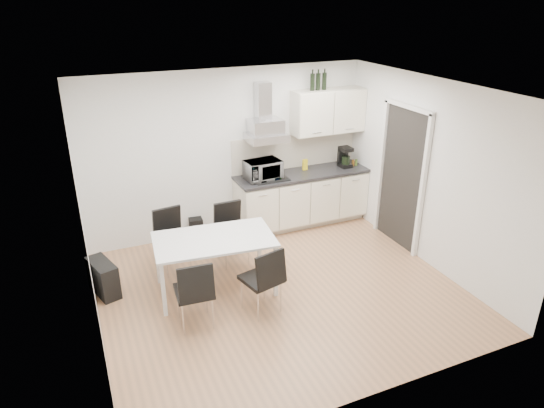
# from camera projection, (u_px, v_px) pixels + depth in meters

# --- Properties ---
(ground) EXTENTS (4.50, 4.50, 0.00)m
(ground) POSITION_uv_depth(u_px,v_px,m) (280.00, 290.00, 6.37)
(ground) COLOR tan
(ground) RESTS_ON ground
(wall_back) EXTENTS (4.50, 0.10, 2.60)m
(wall_back) POSITION_uv_depth(u_px,v_px,m) (228.00, 153.00, 7.53)
(wall_back) COLOR silver
(wall_back) RESTS_ON ground
(wall_front) EXTENTS (4.50, 0.10, 2.60)m
(wall_front) POSITION_uv_depth(u_px,v_px,m) (377.00, 283.00, 4.17)
(wall_front) COLOR silver
(wall_front) RESTS_ON ground
(wall_left) EXTENTS (0.10, 4.00, 2.60)m
(wall_left) POSITION_uv_depth(u_px,v_px,m) (84.00, 233.00, 5.03)
(wall_left) COLOR silver
(wall_left) RESTS_ON ground
(wall_right) EXTENTS (0.10, 4.00, 2.60)m
(wall_right) POSITION_uv_depth(u_px,v_px,m) (430.00, 174.00, 6.67)
(wall_right) COLOR silver
(wall_right) RESTS_ON ground
(ceiling) EXTENTS (4.50, 4.50, 0.00)m
(ceiling) POSITION_uv_depth(u_px,v_px,m) (282.00, 91.00, 5.33)
(ceiling) COLOR white
(ceiling) RESTS_ON wall_back
(doorway) EXTENTS (0.08, 1.04, 2.10)m
(doorway) POSITION_uv_depth(u_px,v_px,m) (401.00, 179.00, 7.22)
(doorway) COLOR white
(doorway) RESTS_ON ground
(kitchenette) EXTENTS (2.22, 0.64, 2.52)m
(kitchenette) POSITION_uv_depth(u_px,v_px,m) (303.00, 177.00, 7.93)
(kitchenette) COLOR beige
(kitchenette) RESTS_ON ground
(dining_table) EXTENTS (1.58, 1.01, 0.75)m
(dining_table) POSITION_uv_depth(u_px,v_px,m) (214.00, 244.00, 6.14)
(dining_table) COLOR white
(dining_table) RESTS_ON ground
(chair_far_left) EXTENTS (0.50, 0.55, 0.88)m
(chair_far_left) POSITION_uv_depth(u_px,v_px,m) (173.00, 241.00, 6.70)
(chair_far_left) COLOR black
(chair_far_left) RESTS_ON ground
(chair_far_right) EXTENTS (0.45, 0.51, 0.88)m
(chair_far_right) POSITION_uv_depth(u_px,v_px,m) (233.00, 235.00, 6.88)
(chair_far_right) COLOR black
(chair_far_right) RESTS_ON ground
(chair_near_left) EXTENTS (0.47, 0.53, 0.88)m
(chair_near_left) POSITION_uv_depth(u_px,v_px,m) (194.00, 292.00, 5.56)
(chair_near_left) COLOR black
(chair_near_left) RESTS_ON ground
(chair_near_right) EXTENTS (0.55, 0.59, 0.88)m
(chair_near_right) POSITION_uv_depth(u_px,v_px,m) (261.00, 279.00, 5.81)
(chair_near_right) COLOR black
(chair_near_right) RESTS_ON ground
(guitar_amp) EXTENTS (0.38, 0.59, 0.45)m
(guitar_amp) POSITION_uv_depth(u_px,v_px,m) (103.00, 278.00, 6.23)
(guitar_amp) COLOR black
(guitar_amp) RESTS_ON ground
(floor_speaker) EXTENTS (0.21, 0.19, 0.33)m
(floor_speaker) POSITION_uv_depth(u_px,v_px,m) (196.00, 228.00, 7.68)
(floor_speaker) COLOR black
(floor_speaker) RESTS_ON ground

